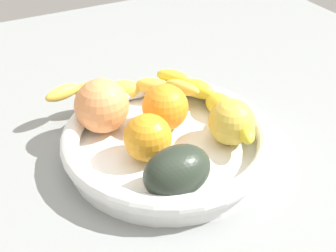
{
  "coord_description": "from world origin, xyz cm",
  "views": [
    {
      "loc": [
        23.05,
        44.23,
        42.86
      ],
      "look_at": [
        0.0,
        0.0,
        7.85
      ],
      "focal_mm": 48.52,
      "sensor_mm": 36.0,
      "label": 1
    }
  ],
  "objects_px": {
    "fruit_bowl": "(168,141)",
    "orange_front": "(165,107)",
    "peach_blush": "(102,106)",
    "apple_yellow": "(231,122)",
    "orange_mid_left": "(148,138)",
    "avocado_dark": "(177,171)",
    "banana_draped_left": "(123,89)",
    "banana_draped_right": "(215,103)"
  },
  "relations": [
    {
      "from": "fruit_bowl",
      "to": "orange_front",
      "type": "xyz_separation_m",
      "value": [
        -0.02,
        -0.04,
        0.03
      ]
    },
    {
      "from": "peach_blush",
      "to": "fruit_bowl",
      "type": "bearing_deg",
      "value": 130.9
    },
    {
      "from": "orange_front",
      "to": "apple_yellow",
      "type": "distance_m",
      "value": 0.1
    },
    {
      "from": "fruit_bowl",
      "to": "apple_yellow",
      "type": "height_order",
      "value": "apple_yellow"
    },
    {
      "from": "fruit_bowl",
      "to": "orange_mid_left",
      "type": "bearing_deg",
      "value": 19.81
    },
    {
      "from": "peach_blush",
      "to": "avocado_dark",
      "type": "distance_m",
      "value": 0.17
    },
    {
      "from": "orange_mid_left",
      "to": "apple_yellow",
      "type": "distance_m",
      "value": 0.12
    },
    {
      "from": "orange_mid_left",
      "to": "fruit_bowl",
      "type": "bearing_deg",
      "value": -160.19
    },
    {
      "from": "banana_draped_left",
      "to": "orange_mid_left",
      "type": "bearing_deg",
      "value": 80.01
    },
    {
      "from": "fruit_bowl",
      "to": "avocado_dark",
      "type": "height_order",
      "value": "avocado_dark"
    },
    {
      "from": "orange_front",
      "to": "peach_blush",
      "type": "bearing_deg",
      "value": -24.27
    },
    {
      "from": "orange_front",
      "to": "apple_yellow",
      "type": "height_order",
      "value": "orange_front"
    },
    {
      "from": "orange_front",
      "to": "apple_yellow",
      "type": "xyz_separation_m",
      "value": [
        -0.06,
        0.07,
        -0.0
      ]
    },
    {
      "from": "banana_draped_left",
      "to": "banana_draped_right",
      "type": "xyz_separation_m",
      "value": [
        -0.1,
        0.1,
        0.0
      ]
    },
    {
      "from": "banana_draped_left",
      "to": "orange_front",
      "type": "xyz_separation_m",
      "value": [
        -0.03,
        0.09,
        0.01
      ]
    },
    {
      "from": "banana_draped_right",
      "to": "apple_yellow",
      "type": "bearing_deg",
      "value": 77.81
    },
    {
      "from": "banana_draped_left",
      "to": "peach_blush",
      "type": "distance_m",
      "value": 0.08
    },
    {
      "from": "banana_draped_left",
      "to": "fruit_bowl",
      "type": "bearing_deg",
      "value": 95.24
    },
    {
      "from": "orange_mid_left",
      "to": "apple_yellow",
      "type": "relative_size",
      "value": 0.99
    },
    {
      "from": "peach_blush",
      "to": "orange_front",
      "type": "bearing_deg",
      "value": 155.73
    },
    {
      "from": "orange_mid_left",
      "to": "peach_blush",
      "type": "relative_size",
      "value": 0.82
    },
    {
      "from": "apple_yellow",
      "to": "banana_draped_right",
      "type": "bearing_deg",
      "value": -102.19
    },
    {
      "from": "banana_draped_left",
      "to": "orange_mid_left",
      "type": "relative_size",
      "value": 3.46
    },
    {
      "from": "banana_draped_right",
      "to": "orange_mid_left",
      "type": "distance_m",
      "value": 0.14
    },
    {
      "from": "fruit_bowl",
      "to": "apple_yellow",
      "type": "distance_m",
      "value": 0.09
    },
    {
      "from": "orange_mid_left",
      "to": "banana_draped_right",
      "type": "bearing_deg",
      "value": -162.44
    },
    {
      "from": "orange_mid_left",
      "to": "banana_draped_left",
      "type": "bearing_deg",
      "value": -99.99
    },
    {
      "from": "banana_draped_right",
      "to": "peach_blush",
      "type": "height_order",
      "value": "peach_blush"
    },
    {
      "from": "fruit_bowl",
      "to": "banana_draped_right",
      "type": "height_order",
      "value": "banana_draped_right"
    },
    {
      "from": "fruit_bowl",
      "to": "apple_yellow",
      "type": "relative_size",
      "value": 4.56
    },
    {
      "from": "banana_draped_right",
      "to": "avocado_dark",
      "type": "distance_m",
      "value": 0.17
    },
    {
      "from": "banana_draped_right",
      "to": "avocado_dark",
      "type": "relative_size",
      "value": 2.64
    },
    {
      "from": "fruit_bowl",
      "to": "orange_mid_left",
      "type": "height_order",
      "value": "orange_mid_left"
    },
    {
      "from": "fruit_bowl",
      "to": "banana_draped_right",
      "type": "distance_m",
      "value": 0.1
    },
    {
      "from": "apple_yellow",
      "to": "avocado_dark",
      "type": "distance_m",
      "value": 0.13
    },
    {
      "from": "apple_yellow",
      "to": "peach_blush",
      "type": "xyz_separation_m",
      "value": [
        0.14,
        -0.11,
        0.01
      ]
    },
    {
      "from": "fruit_bowl",
      "to": "banana_draped_right",
      "type": "bearing_deg",
      "value": -163.34
    },
    {
      "from": "banana_draped_right",
      "to": "avocado_dark",
      "type": "xyz_separation_m",
      "value": [
        0.13,
        0.12,
        0.01
      ]
    },
    {
      "from": "apple_yellow",
      "to": "banana_draped_left",
      "type": "bearing_deg",
      "value": -60.52
    },
    {
      "from": "avocado_dark",
      "to": "banana_draped_left",
      "type": "bearing_deg",
      "value": -95.86
    },
    {
      "from": "orange_front",
      "to": "avocado_dark",
      "type": "bearing_deg",
      "value": 68.72
    },
    {
      "from": "orange_mid_left",
      "to": "avocado_dark",
      "type": "xyz_separation_m",
      "value": [
        -0.0,
        0.07,
        -0.0
      ]
    }
  ]
}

